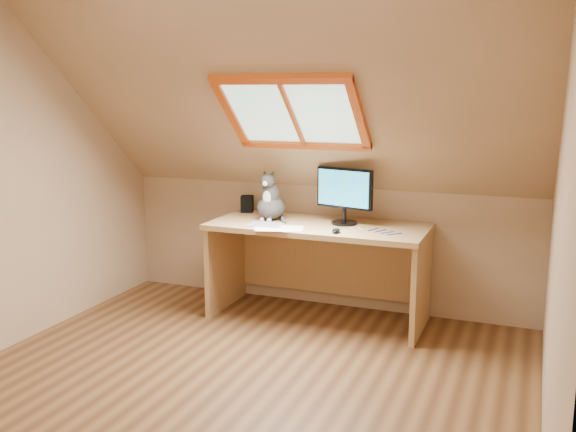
% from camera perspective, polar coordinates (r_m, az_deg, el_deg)
% --- Properties ---
extents(ground, '(3.50, 3.50, 0.00)m').
position_cam_1_polar(ground, '(4.01, -5.18, -15.19)').
color(ground, brown).
rests_on(ground, ground).
extents(room_shell, '(3.52, 3.52, 2.41)m').
position_cam_1_polar(room_shell, '(3.53, -6.26, 5.46)').
color(room_shell, tan).
rests_on(room_shell, ground).
extents(desk, '(1.67, 0.73, 0.76)m').
position_cam_1_polar(desk, '(5.06, 2.95, -3.11)').
color(desk, tan).
rests_on(desk, ground).
extents(monitor, '(0.47, 0.20, 0.43)m').
position_cam_1_polar(monitor, '(4.91, 5.03, 2.13)').
color(monitor, black).
rests_on(monitor, desk).
extents(cat, '(0.23, 0.27, 0.41)m').
position_cam_1_polar(cat, '(5.09, -1.57, 1.28)').
color(cat, '#45413D').
rests_on(cat, desk).
extents(desk_speaker, '(0.12, 0.12, 0.14)m').
position_cam_1_polar(desk_speaker, '(5.43, -3.65, 1.08)').
color(desk_speaker, black).
rests_on(desk_speaker, desk).
extents(graphics_tablet, '(0.27, 0.21, 0.01)m').
position_cam_1_polar(graphics_tablet, '(4.90, -1.98, -0.76)').
color(graphics_tablet, '#B2B2B7').
rests_on(graphics_tablet, desk).
extents(mouse, '(0.07, 0.11, 0.03)m').
position_cam_1_polar(mouse, '(4.64, 4.29, -1.31)').
color(mouse, black).
rests_on(mouse, desk).
extents(papers, '(0.35, 0.30, 0.01)m').
position_cam_1_polar(papers, '(4.76, -0.19, -1.13)').
color(papers, white).
rests_on(papers, desk).
extents(cables, '(0.51, 0.26, 0.01)m').
position_cam_1_polar(cables, '(4.71, 7.33, -1.33)').
color(cables, silver).
rests_on(cables, desk).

